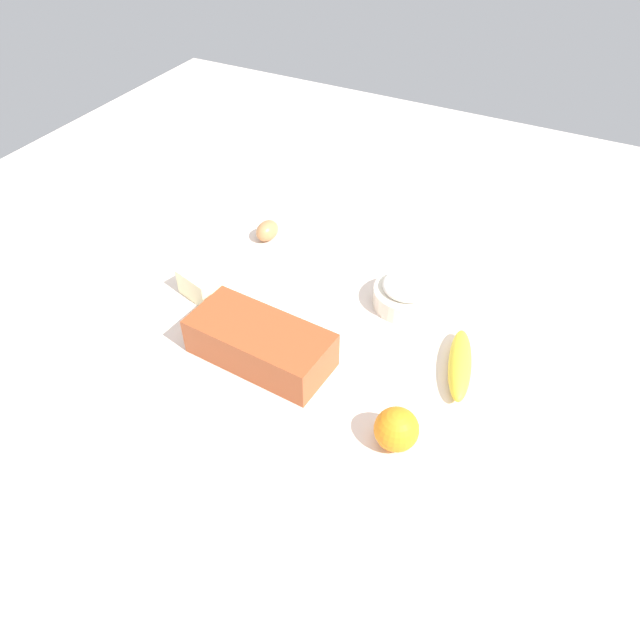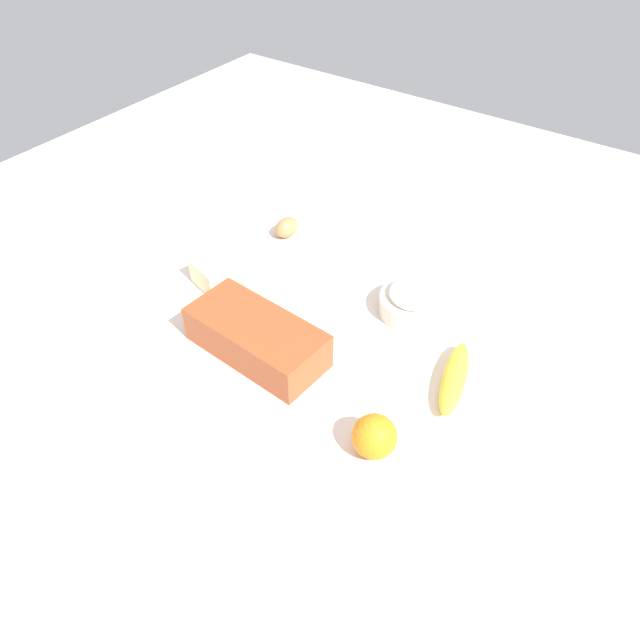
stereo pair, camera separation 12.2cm
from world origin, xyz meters
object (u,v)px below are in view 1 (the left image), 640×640
orange_fruit (396,429)px  butter_block (201,284)px  egg_near_butter (267,231)px  flour_bowl (407,293)px  banana (460,364)px  loaf_pan (260,343)px

orange_fruit → butter_block: size_ratio=0.86×
butter_block → egg_near_butter: size_ratio=1.34×
flour_bowl → banana: flour_bowl is taller
loaf_pan → egg_near_butter: 0.41m
orange_fruit → egg_near_butter: bearing=-39.7°
loaf_pan → flour_bowl: size_ratio=2.03×
orange_fruit → egg_near_butter: (0.51, -0.43, -0.01)m
orange_fruit → butter_block: 0.56m
flour_bowl → egg_near_butter: size_ratio=2.12×
loaf_pan → flour_bowl: bearing=-120.2°
orange_fruit → butter_block: orange_fruit is taller
banana → orange_fruit: size_ratio=2.45×
flour_bowl → orange_fruit: orange_fruit is taller
butter_block → egg_near_butter: butter_block is taller
banana → butter_block: 0.58m
egg_near_butter → banana: bearing=159.1°
egg_near_butter → orange_fruit: bearing=140.3°
loaf_pan → orange_fruit: 0.32m
banana → egg_near_butter: 0.60m
banana → egg_near_butter: egg_near_butter is taller
banana → egg_near_butter: bearing=-20.9°
loaf_pan → banana: bearing=-154.0°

